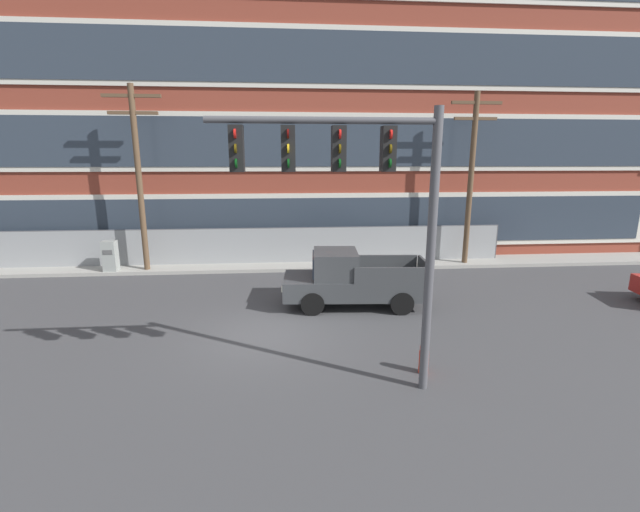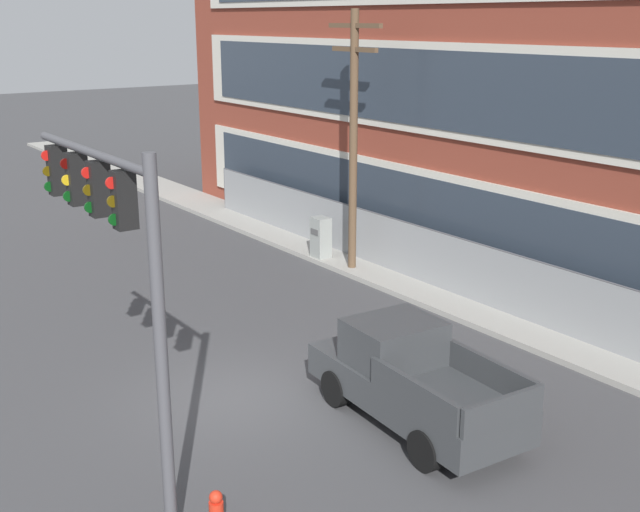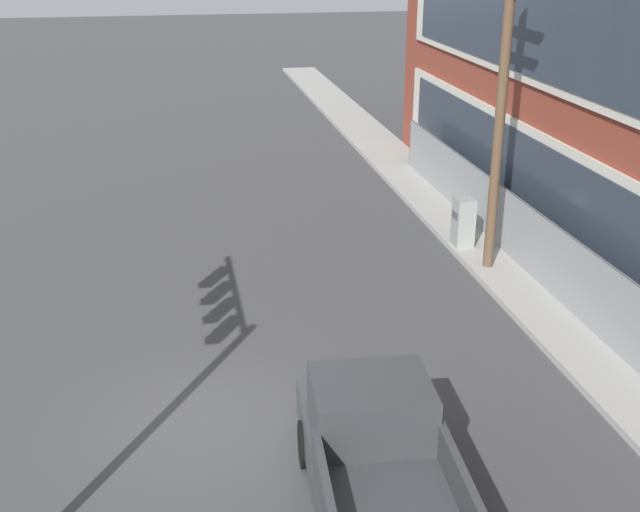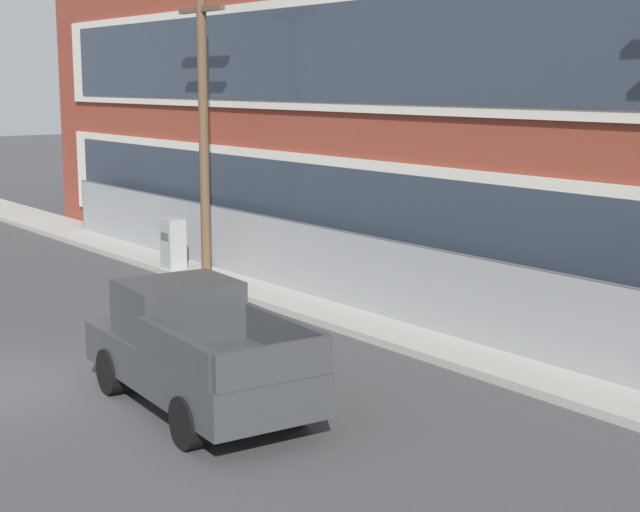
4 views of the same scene
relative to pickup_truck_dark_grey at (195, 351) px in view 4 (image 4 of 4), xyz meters
The scene contains 5 objects.
sidewalk_building_side 6.68m from the pickup_truck_dark_grey, 117.16° to the left, with size 80.00×2.10×0.16m, color #9E9B93.
chain_link_fence 8.07m from the pickup_truck_dark_grey, 129.79° to the left, with size 27.36×0.06×1.91m.
pickup_truck_dark_grey is the anchor object (origin of this frame).
utility_pole_near_corner 10.92m from the pickup_truck_dark_grey, 148.74° to the left, with size 2.48×0.26×8.32m.
electrical_cabinet 11.57m from the pickup_truck_dark_grey, 153.37° to the left, with size 0.60×0.53×1.55m.
Camera 4 is at (16.67, -5.26, 5.30)m, focal length 55.00 mm.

